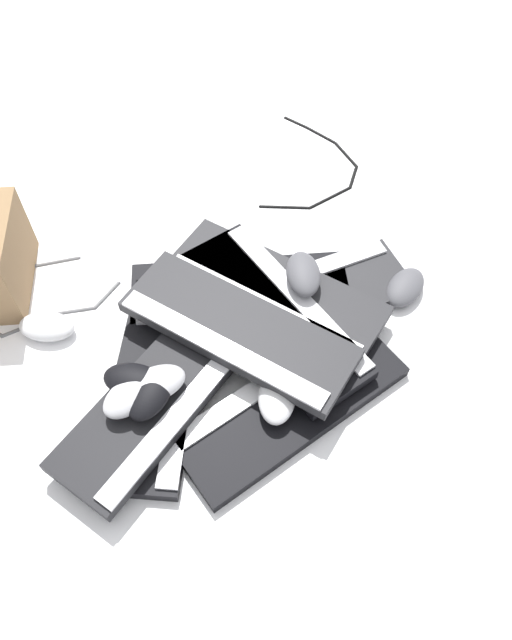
{
  "coord_description": "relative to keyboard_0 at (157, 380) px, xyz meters",
  "views": [
    {
      "loc": [
        0.39,
        0.62,
        1.03
      ],
      "look_at": [
        0.05,
        0.05,
        0.04
      ],
      "focal_mm": 35.0,
      "sensor_mm": 36.0,
      "label": 1
    }
  ],
  "objects": [
    {
      "name": "keyboard_1",
      "position": [
        -0.19,
        0.17,
        0.0
      ],
      "size": [
        0.45,
        0.19,
        0.03
      ],
      "color": "black",
      "rests_on": "ground"
    },
    {
      "name": "keyboard_5",
      "position": [
        -0.28,
        -0.05,
        0.03
      ],
      "size": [
        0.34,
        0.46,
        0.03
      ],
      "color": "#232326",
      "rests_on": "keyboard_3"
    },
    {
      "name": "cable_1",
      "position": [
        0.13,
        -0.3,
        -0.01
      ],
      "size": [
        0.3,
        0.18,
        0.01
      ],
      "color": "#59595B",
      "rests_on": "ground"
    },
    {
      "name": "mouse_5",
      "position": [
        -0.34,
        -0.03,
        0.07
      ],
      "size": [
        0.11,
        0.13,
        0.04
      ],
      "primitive_type": "ellipsoid",
      "rotation": [
        0.0,
        0.0,
        4.27
      ],
      "color": "#4C4C51",
      "rests_on": "keyboard_5"
    },
    {
      "name": "keyboard_7",
      "position": [
        -0.16,
        0.01,
        0.06
      ],
      "size": [
        0.34,
        0.46,
        0.03
      ],
      "color": "#232326",
      "rests_on": "keyboard_4"
    },
    {
      "name": "keyboard_6",
      "position": [
        0.01,
        0.05,
        0.03
      ],
      "size": [
        0.46,
        0.32,
        0.03
      ],
      "color": "black",
      "rests_on": "keyboard_0"
    },
    {
      "name": "mouse_6",
      "position": [
        0.03,
        0.06,
        0.07
      ],
      "size": [
        0.13,
        0.12,
        0.04
      ],
      "primitive_type": "ellipsoid",
      "rotation": [
        0.0,
        0.0,
        3.75
      ],
      "color": "black",
      "rests_on": "keyboard_6"
    },
    {
      "name": "keyboard_2",
      "position": [
        -0.34,
        -0.02,
        0.0
      ],
      "size": [
        0.45,
        0.2,
        0.03
      ],
      "color": "#232326",
      "rests_on": "ground"
    },
    {
      "name": "mouse_0",
      "position": [
        0.04,
        0.02,
        0.07
      ],
      "size": [
        0.13,
        0.12,
        0.04
      ],
      "primitive_type": "ellipsoid",
      "rotation": [
        0.0,
        0.0,
        2.38
      ],
      "color": "black",
      "rests_on": "keyboard_6"
    },
    {
      "name": "mouse_3",
      "position": [
        0.14,
        -0.21,
        0.01
      ],
      "size": [
        0.13,
        0.12,
        0.04
      ],
      "primitive_type": "ellipsoid",
      "rotation": [
        0.0,
        0.0,
        5.64
      ],
      "color": "silver",
      "rests_on": "ground"
    },
    {
      "name": "cable_0",
      "position": [
        -0.59,
        -0.33,
        -0.01
      ],
      "size": [
        0.28,
        0.31,
        0.01
      ],
      "color": "black",
      "rests_on": "ground"
    },
    {
      "name": "keyboard_4",
      "position": [
        -0.26,
        -0.0,
        0.03
      ],
      "size": [
        0.19,
        0.45,
        0.03
      ],
      "color": "black",
      "rests_on": "keyboard_2"
    },
    {
      "name": "mouse_1",
      "position": [
        0.06,
        0.04,
        0.07
      ],
      "size": [
        0.12,
        0.09,
        0.04
      ],
      "primitive_type": "ellipsoid",
      "rotation": [
        0.0,
        0.0,
        0.28
      ],
      "color": "#B7B7BC",
      "rests_on": "keyboard_6"
    },
    {
      "name": "keyboard_3",
      "position": [
        -0.23,
        -0.1,
        0.0
      ],
      "size": [
        0.46,
        0.33,
        0.03
      ],
      "color": "black",
      "rests_on": "ground"
    },
    {
      "name": "mouse_7",
      "position": [
        -0.53,
        0.06,
        0.01
      ],
      "size": [
        0.13,
        0.11,
        0.04
      ],
      "primitive_type": "ellipsoid",
      "rotation": [
        0.0,
        0.0,
        0.43
      ],
      "color": "#4C4C51",
      "rests_on": "ground"
    },
    {
      "name": "mouse_4",
      "position": [
        -0.16,
        0.16,
        0.04
      ],
      "size": [
        0.12,
        0.13,
        0.04
      ],
      "primitive_type": "ellipsoid",
      "rotation": [
        0.0,
        0.0,
        0.96
      ],
      "color": "silver",
      "rests_on": "keyboard_1"
    },
    {
      "name": "mouse_2",
      "position": [
        0.01,
        0.04,
        0.07
      ],
      "size": [
        0.12,
        0.08,
        0.04
      ],
      "primitive_type": "ellipsoid",
      "rotation": [
        0.0,
        0.0,
        3.04
      ],
      "color": "#B7B7BC",
      "rests_on": "keyboard_6"
    },
    {
      "name": "keyboard_0",
      "position": [
        0.0,
        0.0,
        0.0
      ],
      "size": [
        0.37,
        0.45,
        0.03
      ],
      "color": "black",
      "rests_on": "ground"
    },
    {
      "name": "ground_plane",
      "position": [
        -0.26,
        -0.05,
        -0.01
      ],
      "size": [
        3.2,
        3.2,
        0.0
      ],
      "primitive_type": "plane",
      "color": "white"
    }
  ]
}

